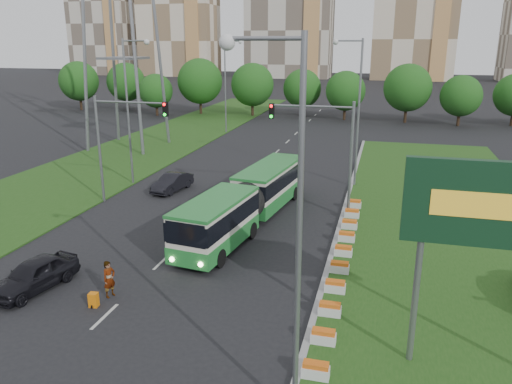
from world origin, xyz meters
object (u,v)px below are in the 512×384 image
(pedestrian, at_px, (109,279))
(articulated_bus, at_px, (247,200))
(traffic_mast_median, at_px, (328,140))
(car_left_near, at_px, (34,275))
(traffic_mast_left, at_px, (118,133))
(billboard, at_px, (495,215))
(shopping_trolley, at_px, (94,300))
(car_left_far, at_px, (172,182))

(pedestrian, bearing_deg, articulated_bus, 2.64)
(traffic_mast_median, relative_size, car_left_near, 1.74)
(traffic_mast_median, xyz_separation_m, traffic_mast_left, (-15.16, -1.00, 0.00))
(billboard, relative_size, articulated_bus, 0.48)
(shopping_trolley, bearing_deg, car_left_near, 162.32)
(traffic_mast_left, height_order, articulated_bus, traffic_mast_left)
(traffic_mast_median, bearing_deg, car_left_near, -130.49)
(car_left_near, distance_m, shopping_trolley, 3.82)
(car_left_far, height_order, shopping_trolley, car_left_far)
(traffic_mast_median, relative_size, articulated_bus, 0.48)
(traffic_mast_median, distance_m, traffic_mast_left, 15.19)
(articulated_bus, relative_size, car_left_near, 3.59)
(articulated_bus, relative_size, shopping_trolley, 24.36)
(billboard, relative_size, car_left_near, 1.74)
(traffic_mast_left, xyz_separation_m, pedestrian, (6.68, -13.27, -4.44))
(pedestrian, bearing_deg, car_left_far, 34.85)
(billboard, relative_size, traffic_mast_median, 1.00)
(traffic_mast_median, height_order, traffic_mast_left, same)
(shopping_trolley, bearing_deg, traffic_mast_left, 108.39)
(billboard, distance_m, traffic_mast_left, 27.16)
(articulated_bus, distance_m, car_left_far, 9.98)
(billboard, xyz_separation_m, car_left_far, (-20.29, 18.88, -5.45))
(car_left_near, height_order, pedestrian, pedestrian)
(car_left_near, relative_size, shopping_trolley, 6.78)
(car_left_near, distance_m, pedestrian, 3.96)
(traffic_mast_median, distance_m, pedestrian, 17.19)
(articulated_bus, bearing_deg, shopping_trolley, -100.00)
(traffic_mast_median, distance_m, car_left_far, 13.93)
(traffic_mast_median, bearing_deg, car_left_far, 167.34)
(car_left_far, distance_m, shopping_trolley, 18.68)
(articulated_bus, xyz_separation_m, pedestrian, (-3.66, -11.27, -0.76))
(articulated_bus, bearing_deg, car_left_far, 151.21)
(car_left_far, bearing_deg, shopping_trolley, -67.53)
(traffic_mast_left, distance_m, car_left_near, 14.56)
(car_left_near, xyz_separation_m, shopping_trolley, (3.71, -0.78, -0.45))
(traffic_mast_left, bearing_deg, car_left_far, 58.91)
(articulated_bus, xyz_separation_m, car_left_far, (-8.00, 5.89, -0.95))
(car_left_far, height_order, pedestrian, pedestrian)
(billboard, distance_m, shopping_trolley, 17.22)
(articulated_bus, relative_size, pedestrian, 9.10)
(traffic_mast_left, bearing_deg, traffic_mast_median, 3.77)
(car_left_near, xyz_separation_m, car_left_far, (-0.39, 17.43, -0.07))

